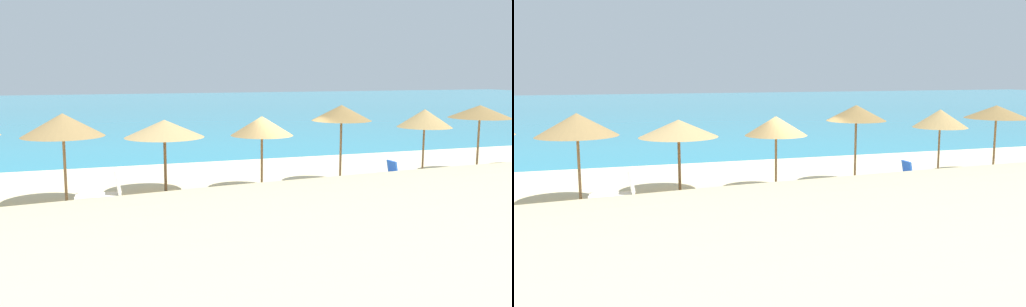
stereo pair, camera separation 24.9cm
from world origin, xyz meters
The scene contains 10 objects.
ground_plane centered at (0.00, 0.00, 0.00)m, with size 160.00×160.00×0.00m, color beige.
sea_water centered at (0.00, 44.67, 0.00)m, with size 160.00×75.18×0.01m, color teal.
beach_umbrella_2 centered at (-7.25, 0.69, 2.42)m, with size 2.45×2.45×2.77m.
beach_umbrella_3 centered at (-4.14, 1.27, 2.15)m, with size 2.60×2.60×2.45m.
beach_umbrella_4 centered at (-0.94, 0.80, 2.19)m, with size 2.11×2.11×2.51m.
beach_umbrella_5 centered at (2.07, 0.88, 2.54)m, with size 2.12×2.12×2.83m.
beach_umbrella_6 centered at (5.42, 0.72, 2.28)m, with size 2.01×2.01×2.62m.
beach_umbrella_7 centered at (8.13, 0.99, 2.44)m, with size 2.41×2.41×2.70m.
lounge_chair_0 centered at (3.10, -0.24, 0.38)m, with size 1.33×0.56×0.94m.
lounge_chair_1 centered at (-6.16, 0.19, 0.44)m, with size 1.40×0.80×1.09m.
Camera 1 is at (-6.98, -16.63, 4.02)m, focal length 38.74 mm.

